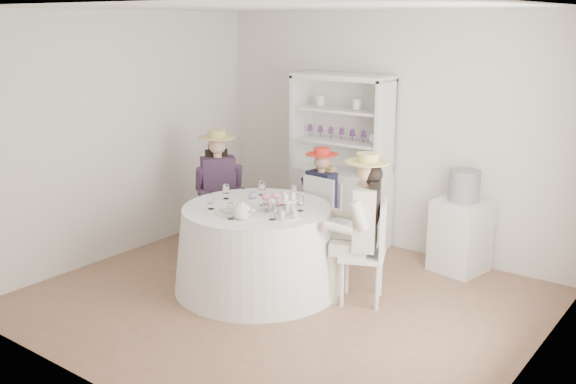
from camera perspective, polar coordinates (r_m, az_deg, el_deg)
The scene contains 23 objects.
ground at distance 6.23m, azimuth -0.56°, elevation -9.56°, with size 4.50×4.50×0.00m, color brown.
ceiling at distance 5.67m, azimuth -0.63°, elevation 16.11°, with size 4.50×4.50×0.00m, color white.
wall_back at distance 7.46m, azimuth 8.85°, elevation 5.27°, with size 4.50×4.50×0.00m, color silver.
wall_front at distance 4.44m, azimuth -16.54°, elevation -1.90°, with size 4.50×4.50×0.00m, color silver.
wall_left at distance 7.37m, azimuth -14.66°, elevation 4.83°, with size 4.50×4.50×0.00m, color silver.
wall_right at distance 4.81m, azimuth 21.16°, elevation -0.99°, with size 4.50×4.50×0.00m, color silver.
tea_table at distance 6.37m, azimuth -2.75°, elevation -4.96°, with size 1.65×1.65×0.83m.
hutch at distance 7.62m, azimuth 4.75°, elevation 0.69°, with size 1.34×0.85×2.00m.
side_table at distance 7.04m, azimuth 15.08°, elevation -3.77°, with size 0.50×0.50×0.77m, color silver.
hatbox at distance 6.89m, azimuth 15.39°, elevation 0.55°, with size 0.32×0.32×0.32m, color black.
guest_left at distance 7.19m, azimuth -6.17°, elevation 0.57°, with size 0.61×0.58×1.43m.
guest_mid at distance 7.07m, azimuth 2.87°, elevation -0.41°, with size 0.46×0.48×1.26m.
guest_right at distance 5.96m, azimuth 6.67°, elevation -2.47°, with size 0.60×0.55×1.44m.
spare_chair at distance 6.88m, azimuth 3.30°, elevation -2.33°, with size 0.45×0.45×1.01m.
teacup_a at distance 6.52m, azimuth -3.17°, elevation -0.35°, with size 0.08×0.08×0.06m, color white.
teacup_b at distance 6.43m, azimuth -1.32°, elevation -0.54°, with size 0.07×0.07×0.07m, color white.
teacup_c at distance 6.22m, azimuth -0.32°, elevation -1.09°, with size 0.08×0.08×0.06m, color white.
flower_bowl at distance 6.11m, azimuth -1.16°, elevation -1.41°, with size 0.23×0.23×0.06m, color white.
flower_arrangement at distance 6.10m, azimuth -1.22°, elevation -0.81°, with size 0.20×0.20×0.07m.
table_teapot at distance 5.86m, azimuth -4.10°, elevation -1.72°, with size 0.23×0.16×0.17m.
sandwich_plate at distance 6.06m, azimuth -5.33°, elevation -1.76°, with size 0.25×0.25×0.06m.
cupcake_stand at distance 5.89m, azimuth -0.05°, elevation -1.48°, with size 0.24×0.24×0.23m.
stemware_set at distance 6.22m, azimuth -2.80°, elevation -0.68°, with size 0.93×0.94×0.15m.
Camera 1 is at (3.45, -4.49, 2.60)m, focal length 40.00 mm.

